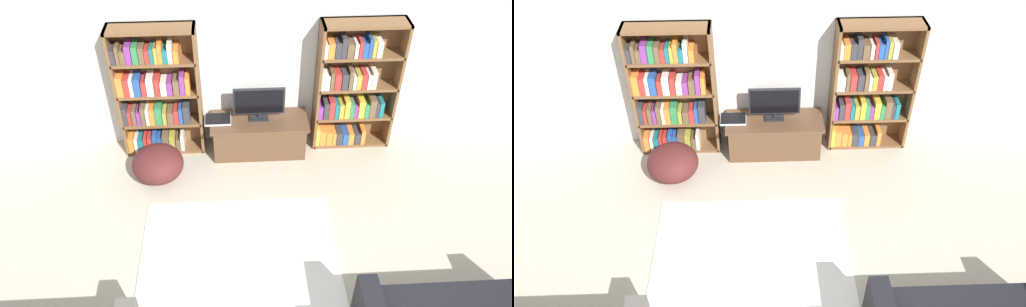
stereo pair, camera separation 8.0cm
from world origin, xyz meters
The scene contains 8 objects.
wall_back centered at (0.00, 4.23, 1.30)m, with size 8.80×0.06×2.60m.
bookshelf_left centered at (-1.14, 4.05, 0.85)m, with size 1.03×0.30×1.76m.
bookshelf_right centered at (1.31, 4.05, 0.84)m, with size 1.03×0.30×1.76m.
tv_stand centered at (0.13, 3.91, 0.25)m, with size 1.25×0.52×0.49m.
television centered at (0.13, 3.95, 0.73)m, with size 0.65×0.16×0.45m.
laptop centered at (-0.40, 3.94, 0.51)m, with size 0.33×0.25×0.03m.
area_rug centered at (-0.19, 2.12, 0.01)m, with size 2.11×1.68×0.02m.
beanbag_ottoman centered at (-1.15, 3.45, 0.22)m, with size 0.63×0.63×0.43m, color #4C1E1E.
Camera 1 is at (-0.20, -1.20, 4.31)m, focal length 35.00 mm.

